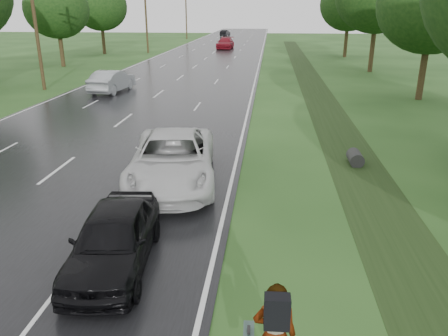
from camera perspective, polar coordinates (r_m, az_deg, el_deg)
road at (r=52.88m, az=-2.89°, el=13.73°), size 14.00×180.00×0.04m
edge_stripe_east at (r=52.29m, az=4.65°, el=13.64°), size 0.12×180.00×0.01m
edge_stripe_west at (r=54.31m, az=-10.16°, el=13.64°), size 0.12×180.00×0.01m
center_line at (r=52.88m, az=-2.90°, el=13.75°), size 0.12×180.00×0.01m
drainage_ditch at (r=26.54m, az=13.48°, el=6.88°), size 2.20×120.00×0.56m
utility_pole_mid at (r=36.28m, az=-23.51°, el=17.49°), size 1.60×0.26×10.00m
utility_pole_far at (r=64.29m, az=-10.17°, el=19.21°), size 1.60×0.26×10.00m
utility_pole_distant at (r=93.54m, az=-4.97°, el=19.61°), size 1.60×0.26×10.00m
tree_east_c at (r=32.60m, az=25.63°, el=18.75°), size 7.00×7.00×9.29m
tree_east_f at (r=59.72m, az=16.05°, el=19.86°), size 7.20×7.20×9.62m
tree_west_d at (r=51.02m, az=-21.04°, el=18.81°), size 6.60×6.60×8.80m
tree_west_f at (r=64.13m, az=-15.85°, el=19.63°), size 7.00×7.00×9.29m
pedestrian at (r=7.44m, az=6.42°, el=-20.79°), size 0.87×0.77×1.93m
white_pickup at (r=15.36m, az=-6.73°, el=1.16°), size 3.70×6.57×1.73m
dark_sedan at (r=10.72m, az=-14.22°, el=-8.86°), size 2.11×4.44×1.47m
silver_sedan at (r=33.86m, az=-14.42°, el=10.96°), size 2.20×5.02×1.60m
far_car_red at (r=69.94m, az=0.17°, el=16.00°), size 2.47×5.77×1.66m
far_car_dark at (r=101.89m, az=0.14°, el=17.19°), size 2.06×4.28×1.35m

